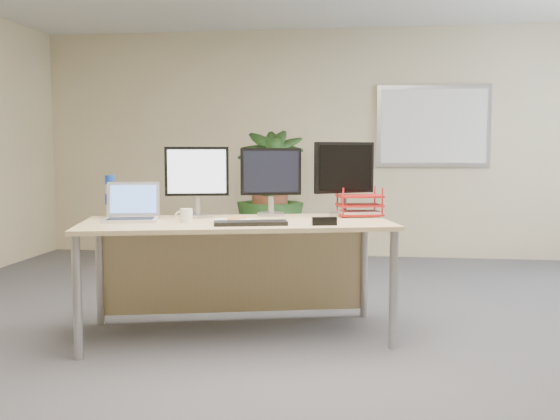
# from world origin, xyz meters

# --- Properties ---
(floor) EXTENTS (8.00, 8.00, 0.00)m
(floor) POSITION_xyz_m (0.00, 0.00, 0.00)
(floor) COLOR #4B4B51
(floor) RESTS_ON ground
(back_wall) EXTENTS (7.00, 0.04, 2.70)m
(back_wall) POSITION_xyz_m (0.00, 4.00, 1.35)
(back_wall) COLOR beige
(back_wall) RESTS_ON floor
(whiteboard) EXTENTS (1.30, 0.04, 0.95)m
(whiteboard) POSITION_xyz_m (1.20, 3.97, 1.55)
(whiteboard) COLOR silver
(whiteboard) RESTS_ON back_wall
(desk) EXTENTS (2.22, 1.34, 0.79)m
(desk) POSITION_xyz_m (-0.48, 0.74, 0.63)
(desk) COLOR tan
(desk) RESTS_ON floor
(floor_plant) EXTENTS (0.92, 0.92, 1.50)m
(floor_plant) POSITION_xyz_m (-0.63, 3.38, 0.75)
(floor_plant) COLOR #143413
(floor_plant) RESTS_ON floor
(monitor_left) EXTENTS (0.45, 0.21, 0.50)m
(monitor_left) POSITION_xyz_m (-0.78, 0.83, 1.08)
(monitor_left) COLOR #A6A6AB
(monitor_left) RESTS_ON desk
(monitor_right) EXTENTS (0.44, 0.20, 0.49)m
(monitor_right) POSITION_xyz_m (-0.28, 1.01, 1.08)
(monitor_right) COLOR #A6A6AB
(monitor_right) RESTS_ON desk
(monitor_dark) EXTENTS (0.43, 0.30, 0.54)m
(monitor_dark) POSITION_xyz_m (0.25, 1.10, 1.10)
(monitor_dark) COLOR #A6A6AB
(monitor_dark) RESTS_ON desk
(laptop) EXTENTS (0.42, 0.39, 0.26)m
(laptop) POSITION_xyz_m (-1.18, 0.58, 0.86)
(laptop) COLOR white
(laptop) RESTS_ON desk
(keyboard) EXTENTS (0.49, 0.26, 0.03)m
(keyboard) POSITION_xyz_m (-0.33, 0.42, 0.81)
(keyboard) COLOR black
(keyboard) RESTS_ON desk
(coffee_mug) EXTENTS (0.12, 0.08, 0.09)m
(coffee_mug) POSITION_xyz_m (-0.78, 0.50, 0.84)
(coffee_mug) COLOR white
(coffee_mug) RESTS_ON desk
(spiral_notebook) EXTENTS (0.28, 0.21, 0.01)m
(spiral_notebook) POSITION_xyz_m (-0.47, 0.59, 0.80)
(spiral_notebook) COLOR silver
(spiral_notebook) RESTS_ON desk
(orange_pen) EXTENTS (0.12, 0.11, 0.01)m
(orange_pen) POSITION_xyz_m (-0.46, 0.63, 0.81)
(orange_pen) COLOR orange
(orange_pen) RESTS_ON spiral_notebook
(yellow_highlighter) EXTENTS (0.13, 0.03, 0.02)m
(yellow_highlighter) POSITION_xyz_m (-0.26, 0.59, 0.80)
(yellow_highlighter) COLOR yellow
(yellow_highlighter) RESTS_ON desk
(water_bottle) EXTENTS (0.08, 0.08, 0.30)m
(water_bottle) POSITION_xyz_m (-1.40, 0.76, 0.94)
(water_bottle) COLOR silver
(water_bottle) RESTS_ON desk
(letter_tray) EXTENTS (0.36, 0.30, 0.15)m
(letter_tray) POSITION_xyz_m (0.37, 1.05, 0.86)
(letter_tray) COLOR red
(letter_tray) RESTS_ON desk
(stapler) EXTENTS (0.16, 0.08, 0.05)m
(stapler) POSITION_xyz_m (0.15, 0.46, 0.82)
(stapler) COLOR black
(stapler) RESTS_ON desk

